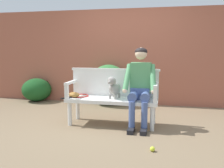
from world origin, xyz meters
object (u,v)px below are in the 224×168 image
object	(u,v)px
dog_on_bench	(114,87)
tennis_racket	(79,96)
person_seated	(140,84)
garden_bench	(112,102)
tennis_ball	(152,149)
baseball_glove	(74,95)

from	to	relation	value
dog_on_bench	tennis_racket	distance (m)	0.67
person_seated	tennis_racket	bearing A→B (deg)	177.28
garden_bench	tennis_ball	size ratio (longest dim) A/B	23.79
garden_bench	person_seated	world-z (taller)	person_seated
tennis_racket	tennis_ball	size ratio (longest dim) A/B	8.42
garden_bench	person_seated	distance (m)	0.59
dog_on_bench	person_seated	bearing A→B (deg)	-0.17
person_seated	tennis_racket	xyz separation A→B (m)	(-1.09, 0.05, -0.26)
dog_on_bench	tennis_racket	bearing A→B (deg)	175.50
person_seated	baseball_glove	size ratio (longest dim) A/B	6.08
tennis_racket	baseball_glove	distance (m)	0.11
garden_bench	dog_on_bench	bearing A→B (deg)	-22.40
tennis_ball	person_seated	bearing A→B (deg)	105.10
garden_bench	tennis_racket	distance (m)	0.61
garden_bench	dog_on_bench	xyz separation A→B (m)	(0.04, -0.01, 0.26)
tennis_racket	garden_bench	bearing A→B (deg)	-3.39
garden_bench	tennis_ball	distance (m)	1.32
person_seated	baseball_glove	world-z (taller)	person_seated
tennis_racket	baseball_glove	size ratio (longest dim) A/B	2.53
person_seated	tennis_racket	world-z (taller)	person_seated
baseball_glove	person_seated	bearing A→B (deg)	27.69
person_seated	baseball_glove	bearing A→B (deg)	-178.45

